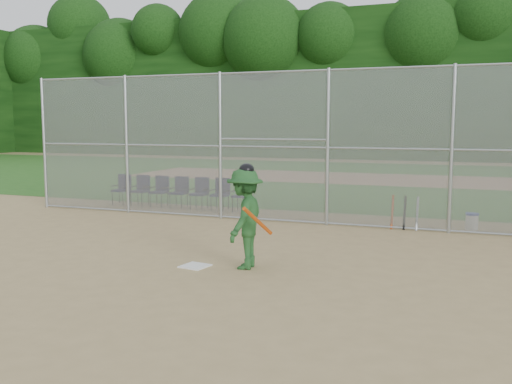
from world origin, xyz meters
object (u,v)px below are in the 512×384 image
(water_cooler, at_px, (472,221))
(batter_at_plate, at_px, (245,218))
(home_plate, at_px, (195,266))
(chair_0, at_px, (121,189))

(water_cooler, bearing_deg, batter_at_plate, -124.73)
(home_plate, relative_size, batter_at_plate, 0.24)
(water_cooler, height_order, chair_0, chair_0)
(home_plate, distance_m, water_cooler, 7.48)
(batter_at_plate, height_order, chair_0, batter_at_plate)
(batter_at_plate, relative_size, water_cooler, 4.69)
(water_cooler, bearing_deg, home_plate, -129.28)
(home_plate, xyz_separation_m, chair_0, (-6.00, 6.52, 0.47))
(home_plate, xyz_separation_m, batter_at_plate, (0.89, 0.24, 0.91))
(batter_at_plate, bearing_deg, water_cooler, 55.27)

